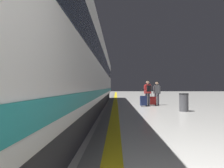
# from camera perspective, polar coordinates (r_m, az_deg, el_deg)

# --- Properties ---
(safety_line_strip) EXTENTS (0.36, 80.00, 0.01)m
(safety_line_strip) POSITION_cam_1_polar(r_m,az_deg,el_deg) (10.76, 0.82, -7.34)
(safety_line_strip) COLOR yellow
(safety_line_strip) RESTS_ON ground
(tactile_edge_band) EXTENTS (0.51, 80.00, 0.01)m
(tactile_edge_band) POSITION_cam_1_polar(r_m,az_deg,el_deg) (10.77, -0.66, -7.35)
(tactile_edge_band) COLOR slate
(tactile_edge_band) RESTS_ON ground
(high_speed_train) EXTENTS (2.94, 29.75, 4.97)m
(high_speed_train) POSITION_cam_1_polar(r_m,az_deg,el_deg) (8.98, -12.24, 7.38)
(high_speed_train) COLOR #38383D
(high_speed_train) RESTS_ON ground
(passenger_near) EXTENTS (0.50, 0.22, 1.61)m
(passenger_near) POSITION_cam_1_polar(r_m,az_deg,el_deg) (14.12, 12.39, -2.00)
(passenger_near) COLOR #383842
(passenger_near) RESTS_ON ground
(suitcase_near) EXTENTS (0.39, 0.25, 0.98)m
(suitcase_near) POSITION_cam_1_polar(r_m,az_deg,el_deg) (13.81, 11.32, -4.56)
(suitcase_near) COLOR #A51E1E
(suitcase_near) RESTS_ON ground
(passenger_mid) EXTENTS (0.49, 0.39, 1.66)m
(passenger_mid) POSITION_cam_1_polar(r_m,az_deg,el_deg) (13.40, 9.94, -1.87)
(passenger_mid) COLOR #383842
(passenger_mid) RESTS_ON ground
(suitcase_mid) EXTENTS (0.42, 0.30, 1.06)m
(suitcase_mid) POSITION_cam_1_polar(r_m,az_deg,el_deg) (13.06, 8.74, -4.61)
(suitcase_mid) COLOR #19234C
(suitcase_mid) RESTS_ON ground
(waste_bin) EXTENTS (0.46, 0.46, 0.91)m
(waste_bin) POSITION_cam_1_polar(r_m,az_deg,el_deg) (10.88, 19.36, -4.82)
(waste_bin) COLOR #4C4C51
(waste_bin) RESTS_ON ground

